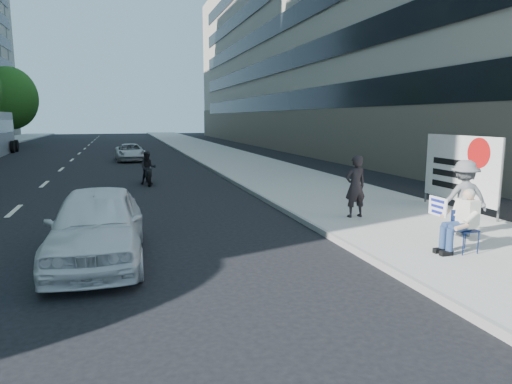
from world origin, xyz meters
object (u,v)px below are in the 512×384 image
object	(u,v)px
seated_protester	(460,217)
jogger	(464,198)
white_sedan_near	(97,225)
protest_banner	(460,168)
motorcycle	(148,170)
white_sedan_far	(130,152)
pedestrian_woman	(355,186)

from	to	relation	value
seated_protester	jogger	world-z (taller)	jogger
seated_protester	white_sedan_near	size ratio (longest dim) A/B	0.30
jogger	protest_banner	xyz separation A→B (m)	(1.89, 2.38, 0.37)
white_sedan_near	motorcycle	distance (m)	10.85
jogger	white_sedan_near	distance (m)	8.09
white_sedan_near	jogger	bearing A→B (deg)	-3.80
protest_banner	white_sedan_far	size ratio (longest dim) A/B	0.75
pedestrian_woman	white_sedan_near	distance (m)	6.82
jogger	white_sedan_near	world-z (taller)	jogger
motorcycle	jogger	bearing A→B (deg)	-60.72
seated_protester	white_sedan_far	xyz separation A→B (m)	(-5.93, 24.20, -0.31)
seated_protester	white_sedan_near	xyz separation A→B (m)	(-7.01, 1.98, -0.13)
seated_protester	protest_banner	distance (m)	4.59
motorcycle	pedestrian_woman	bearing A→B (deg)	-60.91
seated_protester	protest_banner	size ratio (longest dim) A/B	0.43
protest_banner	white_sedan_near	size ratio (longest dim) A/B	0.70
seated_protester	pedestrian_woman	xyz separation A→B (m)	(-0.39, 3.61, 0.13)
protest_banner	white_sedan_near	bearing A→B (deg)	-171.29
protest_banner	white_sedan_far	distance (m)	22.53
jogger	protest_banner	size ratio (longest dim) A/B	0.57
protest_banner	white_sedan_far	xyz separation A→B (m)	(-8.85, 20.70, -0.83)
seated_protester	jogger	bearing A→B (deg)	47.37
white_sedan_far	motorcycle	bearing A→B (deg)	-90.34
white_sedan_far	pedestrian_woman	bearing A→B (deg)	-77.87
pedestrian_woman	protest_banner	world-z (taller)	protest_banner
seated_protester	jogger	distance (m)	1.53
pedestrian_woman	seated_protester	bearing A→B (deg)	92.53
motorcycle	white_sedan_near	bearing A→B (deg)	-98.27
pedestrian_woman	white_sedan_far	bearing A→B (deg)	-78.65
jogger	motorcycle	xyz separation A→B (m)	(-6.44, 11.59, -0.39)
pedestrian_woman	protest_banner	bearing A→B (deg)	174.45
white_sedan_near	motorcycle	world-z (taller)	white_sedan_near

